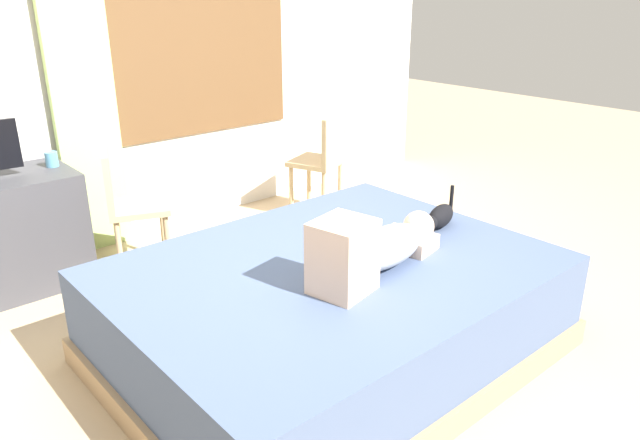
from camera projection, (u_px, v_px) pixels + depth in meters
name	position (u px, v px, depth m)	size (l,w,h in m)	color
ground_plane	(331.00, 366.00, 3.11)	(16.00, 16.00, 0.00)	tan
back_wall_with_window	(109.00, 43.00, 4.27)	(6.40, 0.14, 2.90)	silver
bed	(331.00, 310.00, 3.13)	(2.20, 1.69, 0.53)	#997A56
person_lying	(376.00, 248.00, 2.94)	(0.94, 0.43, 0.34)	#8C939E
cat	(440.00, 217.00, 3.45)	(0.35, 0.18, 0.21)	black
desk	(5.00, 235.00, 3.78)	(0.90, 0.56, 0.74)	#38383D
cup	(52.00, 159.00, 3.87)	(0.08, 0.08, 0.10)	teal
chair_by_desk	(127.00, 202.00, 3.94)	(0.49, 0.49, 0.86)	tan
chair_spare	(323.00, 157.00, 4.95)	(0.49, 0.49, 0.86)	tan
curtain_left	(82.00, 88.00, 4.12)	(0.44, 0.06, 2.34)	#ADCC75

